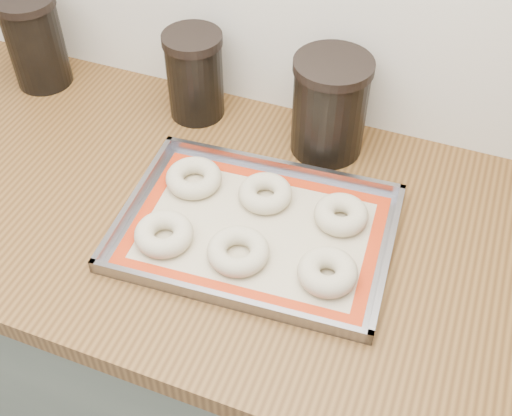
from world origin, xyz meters
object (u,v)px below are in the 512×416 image
at_px(baking_tray, 256,230).
at_px(canister_mid, 195,75).
at_px(canister_left, 35,41).
at_px(bagel_back_mid, 265,193).
at_px(bagel_back_left, 194,178).
at_px(bagel_back_right, 341,215).
at_px(bagel_front_left, 164,234).
at_px(bagel_front_mid, 238,251).
at_px(canister_right, 330,106).
at_px(bagel_front_right, 328,272).

distance_m(baking_tray, canister_mid, 0.37).
bearing_deg(canister_left, bagel_back_mid, -16.86).
relative_size(bagel_back_left, bagel_back_mid, 1.07).
bearing_deg(bagel_back_right, bagel_back_mid, 178.81).
xyz_separation_m(bagel_front_left, bagel_front_mid, (0.13, 0.01, -0.00)).
xyz_separation_m(bagel_front_left, bagel_back_mid, (0.12, 0.15, -0.00)).
bearing_deg(canister_right, canister_left, -179.31).
height_order(bagel_front_left, canister_right, canister_right).
height_order(bagel_front_left, bagel_back_right, same).
bearing_deg(bagel_front_right, canister_right, 107.04).
xyz_separation_m(baking_tray, bagel_back_mid, (-0.01, 0.08, 0.01)).
bearing_deg(bagel_back_mid, bagel_back_left, -175.91).
bearing_deg(bagel_front_mid, baking_tray, 85.38).
relative_size(baking_tray, bagel_back_mid, 5.02).
relative_size(bagel_back_mid, bagel_back_right, 1.02).
distance_m(bagel_front_mid, canister_right, 0.34).
xyz_separation_m(bagel_front_left, bagel_back_right, (0.26, 0.15, 0.00)).
xyz_separation_m(bagel_front_right, bagel_back_left, (-0.29, 0.12, -0.00)).
distance_m(baking_tray, canister_right, 0.28).
bearing_deg(bagel_back_left, canister_left, 157.37).
bearing_deg(bagel_back_mid, canister_mid, 138.80).
distance_m(canister_left, canister_mid, 0.36).
xyz_separation_m(bagel_front_mid, canister_mid, (-0.23, 0.34, 0.07)).
xyz_separation_m(bagel_front_right, canister_right, (-0.10, 0.32, 0.08)).
xyz_separation_m(bagel_front_right, canister_mid, (-0.38, 0.33, 0.07)).
relative_size(baking_tray, bagel_front_mid, 4.69).
bearing_deg(bagel_front_mid, canister_mid, 124.20).
bearing_deg(bagel_front_mid, bagel_back_left, 136.95).
xyz_separation_m(baking_tray, bagel_front_left, (-0.14, -0.08, 0.01)).
xyz_separation_m(bagel_front_left, bagel_front_right, (0.28, 0.02, 0.00)).
relative_size(baking_tray, canister_right, 2.46).
relative_size(bagel_front_left, canister_left, 0.51).
bearing_deg(baking_tray, bagel_front_left, -150.30).
relative_size(canister_mid, canister_right, 0.92).
distance_m(bagel_back_left, canister_mid, 0.23).
bearing_deg(bagel_back_mid, bagel_front_left, -129.12).
relative_size(bagel_front_left, bagel_front_right, 1.03).
bearing_deg(bagel_back_mid, canister_right, 72.64).
relative_size(baking_tray, canister_left, 2.45).
xyz_separation_m(bagel_front_mid, bagel_back_left, (-0.14, 0.13, 0.00)).
distance_m(baking_tray, bagel_front_mid, 0.07).
height_order(bagel_front_left, canister_mid, canister_mid).
relative_size(bagel_front_left, bagel_front_mid, 0.97).
relative_size(bagel_front_right, canister_right, 0.49).
bearing_deg(bagel_back_mid, baking_tray, -81.47).
xyz_separation_m(baking_tray, canister_right, (0.05, 0.26, 0.09)).
bearing_deg(bagel_front_mid, bagel_back_right, 45.98).
xyz_separation_m(bagel_back_left, canister_right, (0.19, 0.19, 0.08)).
height_order(baking_tray, bagel_front_mid, bagel_front_mid).
bearing_deg(canister_right, canister_mid, 177.67).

